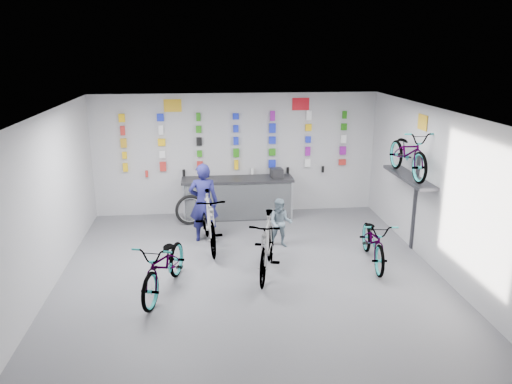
{
  "coord_description": "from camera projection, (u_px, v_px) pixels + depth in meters",
  "views": [
    {
      "loc": [
        -0.8,
        -8.13,
        4.08
      ],
      "look_at": [
        0.22,
        1.4,
        1.27
      ],
      "focal_mm": 35.0,
      "sensor_mm": 36.0,
      "label": 1
    }
  ],
  "objects": [
    {
      "name": "spare_wheel",
      "position": [
        190.0,
        210.0,
        11.8
      ],
      "size": [
        0.73,
        0.32,
        0.72
      ],
      "rotation": [
        0.0,
        0.0,
        0.24
      ],
      "color": "black",
      "rests_on": "floor"
    },
    {
      "name": "bike_left",
      "position": [
        164.0,
        265.0,
        8.48
      ],
      "size": [
        1.17,
        2.03,
        1.01
      ],
      "primitive_type": "imported",
      "rotation": [
        0.0,
        0.0,
        -0.28
      ],
      "color": "gray",
      "rests_on": "floor"
    },
    {
      "name": "bike_center",
      "position": [
        267.0,
        245.0,
        9.16
      ],
      "size": [
        0.97,
        1.97,
        1.14
      ],
      "primitive_type": "imported",
      "rotation": [
        0.0,
        0.0,
        -0.24
      ],
      "color": "gray",
      "rests_on": "floor"
    },
    {
      "name": "sign_left",
      "position": [
        173.0,
        106.0,
        11.87
      ],
      "size": [
        0.42,
        0.02,
        0.3
      ],
      "primitive_type": "cube",
      "color": "gold",
      "rests_on": "wall_back"
    },
    {
      "name": "ceiling",
      "position": [
        252.0,
        115.0,
        8.15
      ],
      "size": [
        8.0,
        8.0,
        0.0
      ],
      "primitive_type": "plane",
      "rotation": [
        3.14,
        0.0,
        0.0
      ],
      "color": "white",
      "rests_on": "wall_back"
    },
    {
      "name": "bike_right",
      "position": [
        374.0,
        240.0,
        9.64
      ],
      "size": [
        0.82,
        1.85,
        0.94
      ],
      "primitive_type": "imported",
      "rotation": [
        0.0,
        0.0,
        -0.11
      ],
      "color": "gray",
      "rests_on": "floor"
    },
    {
      "name": "sign_side",
      "position": [
        422.0,
        122.0,
        9.75
      ],
      "size": [
        0.02,
        0.4,
        0.3
      ],
      "primitive_type": "cube",
      "color": "gold",
      "rests_on": "wall_right"
    },
    {
      "name": "wall_back",
      "position": [
        236.0,
        154.0,
        12.39
      ],
      "size": [
        7.0,
        0.0,
        7.0
      ],
      "primitive_type": "plane",
      "rotation": [
        1.57,
        0.0,
        0.0
      ],
      "color": "silver",
      "rests_on": "floor"
    },
    {
      "name": "floor",
      "position": [
        252.0,
        282.0,
        8.99
      ],
      "size": [
        8.0,
        8.0,
        0.0
      ],
      "primitive_type": "plane",
      "color": "#57585D",
      "rests_on": "ground"
    },
    {
      "name": "clerk",
      "position": [
        204.0,
        203.0,
        10.68
      ],
      "size": [
        0.66,
        0.46,
        1.72
      ],
      "primitive_type": "imported",
      "rotation": [
        0.0,
        0.0,
        3.07
      ],
      "color": "#181851",
      "rests_on": "floor"
    },
    {
      "name": "merch_wall",
      "position": [
        238.0,
        144.0,
        12.24
      ],
      "size": [
        5.56,
        0.08,
        1.57
      ],
      "color": "yellow",
      "rests_on": "wall_back"
    },
    {
      "name": "bike_service",
      "position": [
        209.0,
        220.0,
        10.38
      ],
      "size": [
        0.75,
        2.05,
        1.2
      ],
      "primitive_type": "imported",
      "rotation": [
        0.0,
        0.0,
        0.09
      ],
      "color": "gray",
      "rests_on": "floor"
    },
    {
      "name": "sign_right",
      "position": [
        301.0,
        104.0,
        12.19
      ],
      "size": [
        0.42,
        0.02,
        0.3
      ],
      "primitive_type": "cube",
      "color": "red",
      "rests_on": "wall_back"
    },
    {
      "name": "wall_bracket",
      "position": [
        410.0,
        181.0,
        10.06
      ],
      "size": [
        0.39,
        1.9,
        2.0
      ],
      "color": "#333338",
      "rests_on": "wall_right"
    },
    {
      "name": "register",
      "position": [
        277.0,
        173.0,
        12.16
      ],
      "size": [
        0.31,
        0.33,
        0.22
      ],
      "primitive_type": "cube",
      "rotation": [
        0.0,
        0.0,
        0.11
      ],
      "color": "black",
      "rests_on": "counter"
    },
    {
      "name": "counter",
      "position": [
        238.0,
        199.0,
        12.23
      ],
      "size": [
        2.7,
        0.66,
        1.0
      ],
      "color": "black",
      "rests_on": "floor"
    },
    {
      "name": "customer",
      "position": [
        280.0,
        223.0,
        10.42
      ],
      "size": [
        0.59,
        0.5,
        1.05
      ],
      "primitive_type": "imported",
      "rotation": [
        0.0,
        0.0,
        -0.22
      ],
      "color": "slate",
      "rests_on": "floor"
    },
    {
      "name": "wall_front",
      "position": [
        293.0,
        328.0,
        4.75
      ],
      "size": [
        7.0,
        0.0,
        7.0
      ],
      "primitive_type": "plane",
      "rotation": [
        -1.57,
        0.0,
        0.0
      ],
      "color": "silver",
      "rests_on": "floor"
    },
    {
      "name": "wall_left",
      "position": [
        41.0,
        209.0,
        8.21
      ],
      "size": [
        0.0,
        8.0,
        8.0
      ],
      "primitive_type": "plane",
      "rotation": [
        1.57,
        0.0,
        1.57
      ],
      "color": "silver",
      "rests_on": "floor"
    },
    {
      "name": "wall_right",
      "position": [
        446.0,
        196.0,
        8.93
      ],
      "size": [
        0.0,
        8.0,
        8.0
      ],
      "primitive_type": "plane",
      "rotation": [
        1.57,
        0.0,
        -1.57
      ],
      "color": "silver",
      "rests_on": "floor"
    },
    {
      "name": "bike_wall",
      "position": [
        409.0,
        153.0,
        9.89
      ],
      "size": [
        0.63,
        1.8,
        0.95
      ],
      "primitive_type": "imported",
      "color": "gray",
      "rests_on": "wall_bracket"
    }
  ]
}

